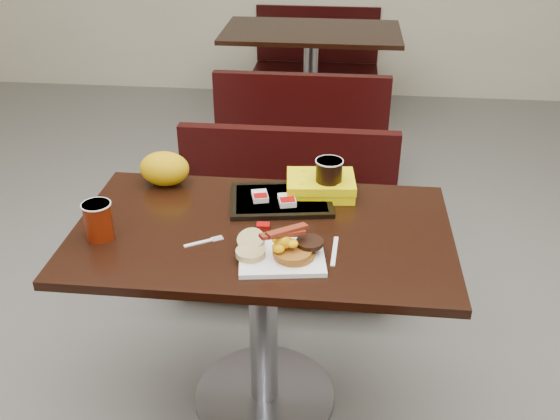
# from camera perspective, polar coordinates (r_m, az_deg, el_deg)

# --- Properties ---
(floor) EXTENTS (6.00, 7.00, 0.01)m
(floor) POSITION_cam_1_polar(r_m,az_deg,el_deg) (2.47, -1.39, -16.74)
(floor) COLOR slate
(floor) RESTS_ON ground
(table_near) EXTENTS (1.20, 0.70, 0.75)m
(table_near) POSITION_cam_1_polar(r_m,az_deg,el_deg) (2.22, -1.51, -10.04)
(table_near) COLOR black
(table_near) RESTS_ON floor
(bench_near_n) EXTENTS (1.00, 0.46, 0.72)m
(bench_near_n) POSITION_cam_1_polar(r_m,az_deg,el_deg) (2.79, 0.32, -1.12)
(bench_near_n) COLOR black
(bench_near_n) RESTS_ON floor
(table_far) EXTENTS (1.20, 0.70, 0.75)m
(table_far) POSITION_cam_1_polar(r_m,az_deg,el_deg) (4.52, 2.77, 11.39)
(table_far) COLOR black
(table_far) RESTS_ON floor
(bench_far_s) EXTENTS (1.00, 0.46, 0.72)m
(bench_far_s) POSITION_cam_1_polar(r_m,az_deg,el_deg) (3.87, 2.11, 7.95)
(bench_far_s) COLOR black
(bench_far_s) RESTS_ON floor
(bench_far_n) EXTENTS (1.00, 0.46, 0.72)m
(bench_far_n) POSITION_cam_1_polar(r_m,az_deg,el_deg) (5.20, 3.26, 13.63)
(bench_far_n) COLOR black
(bench_far_n) RESTS_ON floor
(platter) EXTENTS (0.27, 0.23, 0.01)m
(platter) POSITION_cam_1_polar(r_m,az_deg,el_deg) (1.85, 0.16, -4.30)
(platter) COLOR white
(platter) RESTS_ON table_near
(pancake_stack) EXTENTS (0.14, 0.14, 0.02)m
(pancake_stack) POSITION_cam_1_polar(r_m,az_deg,el_deg) (1.83, 1.31, -3.87)
(pancake_stack) COLOR #8E5517
(pancake_stack) RESTS_ON platter
(sausage_patty) EXTENTS (0.10, 0.10, 0.01)m
(sausage_patty) POSITION_cam_1_polar(r_m,az_deg,el_deg) (1.85, 2.72, -2.96)
(sausage_patty) COLOR black
(sausage_patty) RESTS_ON pancake_stack
(scrambled_eggs) EXTENTS (0.10, 0.09, 0.04)m
(scrambled_eggs) POSITION_cam_1_polar(r_m,az_deg,el_deg) (1.82, 0.29, -2.95)
(scrambled_eggs) COLOR yellow
(scrambled_eggs) RESTS_ON pancake_stack
(bacon_strips) EXTENTS (0.15, 0.13, 0.01)m
(bacon_strips) POSITION_cam_1_polar(r_m,az_deg,el_deg) (1.80, 0.24, -2.11)
(bacon_strips) COLOR #4D050B
(bacon_strips) RESTS_ON scrambled_eggs
(muffin_bottom) EXTENTS (0.10, 0.10, 0.02)m
(muffin_bottom) POSITION_cam_1_polar(r_m,az_deg,el_deg) (1.84, -2.71, -3.91)
(muffin_bottom) COLOR tan
(muffin_bottom) RESTS_ON platter
(muffin_top) EXTENTS (0.10, 0.10, 0.05)m
(muffin_top) POSITION_cam_1_polar(r_m,az_deg,el_deg) (1.87, -2.65, -2.76)
(muffin_top) COLOR tan
(muffin_top) RESTS_ON platter
(coffee_cup_near) EXTENTS (0.11, 0.11, 0.12)m
(coffee_cup_near) POSITION_cam_1_polar(r_m,az_deg,el_deg) (2.00, -16.15, -0.95)
(coffee_cup_near) COLOR maroon
(coffee_cup_near) RESTS_ON table_near
(fork) EXTENTS (0.12, 0.08, 0.00)m
(fork) POSITION_cam_1_polar(r_m,az_deg,el_deg) (1.94, -7.44, -2.99)
(fork) COLOR white
(fork) RESTS_ON table_near
(knife) EXTENTS (0.02, 0.16, 0.00)m
(knife) POSITION_cam_1_polar(r_m,az_deg,el_deg) (1.89, 4.97, -3.73)
(knife) COLOR white
(knife) RESTS_ON table_near
(condiment_ketchup) EXTENTS (0.04, 0.03, 0.01)m
(condiment_ketchup) POSITION_cam_1_polar(r_m,az_deg,el_deg) (2.01, -1.54, -1.40)
(condiment_ketchup) COLOR #8C0504
(condiment_ketchup) RESTS_ON table_near
(tray) EXTENTS (0.38, 0.29, 0.02)m
(tray) POSITION_cam_1_polar(r_m,az_deg,el_deg) (2.15, 0.09, 0.91)
(tray) COLOR black
(tray) RESTS_ON table_near
(hashbrown_sleeve_left) EXTENTS (0.07, 0.08, 0.02)m
(hashbrown_sleeve_left) POSITION_cam_1_polar(r_m,az_deg,el_deg) (2.13, -1.83, 1.27)
(hashbrown_sleeve_left) COLOR silver
(hashbrown_sleeve_left) RESTS_ON tray
(hashbrown_sleeve_right) EXTENTS (0.07, 0.08, 0.02)m
(hashbrown_sleeve_right) POSITION_cam_1_polar(r_m,az_deg,el_deg) (2.11, 0.63, 0.89)
(hashbrown_sleeve_right) COLOR silver
(hashbrown_sleeve_right) RESTS_ON tray
(coffee_cup_far) EXTENTS (0.10, 0.10, 0.12)m
(coffee_cup_far) POSITION_cam_1_polar(r_m,az_deg,el_deg) (2.15, 4.45, 3.02)
(coffee_cup_far) COLOR black
(coffee_cup_far) RESTS_ON tray
(clamshell) EXTENTS (0.25, 0.20, 0.06)m
(clamshell) POSITION_cam_1_polar(r_m,az_deg,el_deg) (2.19, 3.70, 2.22)
(clamshell) COLOR yellow
(clamshell) RESTS_ON table_near
(paper_bag) EXTENTS (0.20, 0.16, 0.12)m
(paper_bag) POSITION_cam_1_polar(r_m,az_deg,el_deg) (2.28, -10.43, 3.72)
(paper_bag) COLOR #CB7C06
(paper_bag) RESTS_ON table_near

